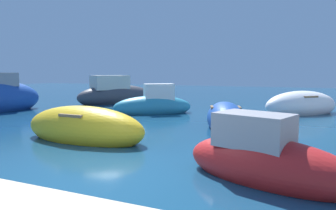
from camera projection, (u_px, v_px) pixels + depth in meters
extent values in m
plane|color=navy|center=(104.00, 175.00, 6.27)|extent=(80.00, 80.00, 0.00)
ellipsoid|color=#1E479E|center=(225.00, 118.00, 11.61)|extent=(2.34, 3.58, 1.21)
cube|color=brown|center=(226.00, 107.00, 11.57)|extent=(1.23, 0.97, 0.08)
ellipsoid|color=white|center=(301.00, 106.00, 15.40)|extent=(4.05, 3.95, 1.45)
cube|color=brown|center=(302.00, 96.00, 15.35)|extent=(1.48, 1.49, 0.08)
ellipsoid|color=gold|center=(84.00, 128.00, 9.38)|extent=(4.15, 1.60, 1.34)
cube|color=brown|center=(83.00, 113.00, 9.33)|extent=(0.85, 1.21, 0.08)
ellipsoid|color=#3F3F47|center=(116.00, 96.00, 20.81)|extent=(4.22, 5.48, 1.56)
cube|color=beige|center=(110.00, 82.00, 20.46)|extent=(2.27, 2.64, 0.93)
ellipsoid|color=teal|center=(153.00, 107.00, 15.53)|extent=(3.86, 3.36, 1.13)
cube|color=white|center=(159.00, 92.00, 15.52)|extent=(1.60, 1.47, 0.81)
ellipsoid|color=#B21E1E|center=(266.00, 166.00, 5.86)|extent=(3.50, 2.13, 1.07)
cube|color=gray|center=(254.00, 130.00, 5.96)|extent=(1.57, 1.26, 0.64)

